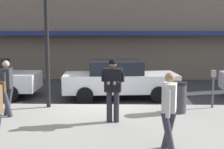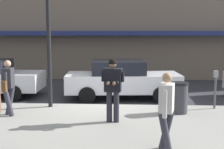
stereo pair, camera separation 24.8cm
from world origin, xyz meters
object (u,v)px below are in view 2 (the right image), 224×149
(pedestrian_in_light_coat, at_px, (166,107))
(pedestrian_with_bag, at_px, (8,84))
(street_lamp_post, at_px, (48,18))
(parking_meter, at_px, (215,84))
(parked_sedan_mid, at_px, (122,79))
(trash_bin, at_px, (179,98))
(man_texting_on_phone, at_px, (113,83))

(pedestrian_in_light_coat, xyz_separation_m, pedestrian_with_bag, (-4.44, 2.61, -0.00))
(pedestrian_with_bag, distance_m, street_lamp_post, 2.55)
(street_lamp_post, xyz_separation_m, parking_meter, (5.54, 0.05, -2.17))
(parked_sedan_mid, relative_size, trash_bin, 4.72)
(pedestrian_with_bag, height_order, parking_meter, pedestrian_with_bag)
(street_lamp_post, height_order, trash_bin, street_lamp_post)
(pedestrian_with_bag, bearing_deg, pedestrian_in_light_coat, -30.45)
(pedestrian_with_bag, bearing_deg, man_texting_on_phone, -9.23)
(pedestrian_in_light_coat, xyz_separation_m, street_lamp_post, (-3.47, 3.80, 2.03))
(man_texting_on_phone, bearing_deg, parked_sedan_mid, 87.39)
(man_texting_on_phone, xyz_separation_m, parking_meter, (3.32, 1.76, -0.28))
(pedestrian_in_light_coat, height_order, street_lamp_post, street_lamp_post)
(parked_sedan_mid, bearing_deg, parking_meter, -32.85)
(trash_bin, bearing_deg, pedestrian_in_light_coat, -103.90)
(parked_sedan_mid, bearing_deg, pedestrian_with_bag, -135.83)
(parking_meter, relative_size, trash_bin, 1.30)
(parked_sedan_mid, bearing_deg, trash_bin, -55.29)
(pedestrian_with_bag, relative_size, parking_meter, 1.34)
(pedestrian_with_bag, bearing_deg, trash_bin, 6.34)
(street_lamp_post, bearing_deg, parked_sedan_mid, 40.99)
(man_texting_on_phone, bearing_deg, pedestrian_with_bag, 170.77)
(man_texting_on_phone, height_order, pedestrian_in_light_coat, man_texting_on_phone)
(parked_sedan_mid, height_order, pedestrian_with_bag, pedestrian_with_bag)
(pedestrian_in_light_coat, height_order, pedestrian_with_bag, same)
(parked_sedan_mid, relative_size, street_lamp_post, 0.95)
(man_texting_on_phone, height_order, pedestrian_with_bag, man_texting_on_phone)
(parked_sedan_mid, xyz_separation_m, street_lamp_post, (-2.39, -2.08, 2.35))
(man_texting_on_phone, height_order, trash_bin, man_texting_on_phone)
(parked_sedan_mid, height_order, man_texting_on_phone, man_texting_on_phone)
(pedestrian_with_bag, height_order, trash_bin, pedestrian_with_bag)
(pedestrian_with_bag, distance_m, trash_bin, 5.28)
(pedestrian_in_light_coat, relative_size, pedestrian_with_bag, 1.00)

